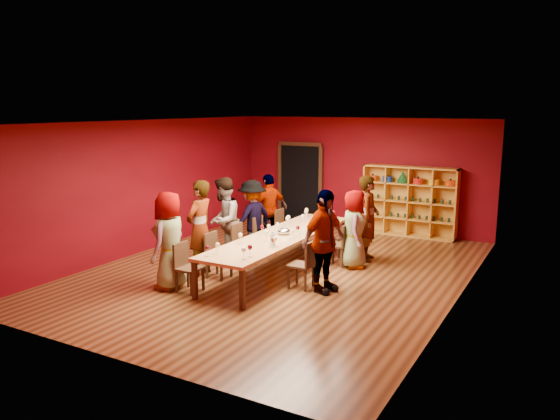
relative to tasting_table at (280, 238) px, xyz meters
The scene contains 45 objects.
room_shell 0.80m from the tasting_table, ahead, with size 7.10×9.10×3.04m.
tasting_table is the anchor object (origin of this frame).
doorway 4.80m from the tasting_table, 112.09° to the left, with size 1.40×0.17×2.30m.
shelving_unit 4.55m from the tasting_table, 72.08° to the left, with size 2.40×0.40×1.80m.
chair_person_left_0 2.10m from the tasting_table, 115.80° to the right, with size 0.42×0.42×0.89m.
person_left_0 2.28m from the tasting_table, 124.07° to the right, with size 0.88×0.48×1.80m, color #131434.
chair_person_left_1 1.35m from the tasting_table, 133.16° to the right, with size 0.42×0.42×0.89m.
person_left_1 1.62m from the tasting_table, 142.77° to the right, with size 0.69×0.51×1.90m, color silver.
chair_person_left_2 0.93m from the tasting_table, behind, with size 0.42×0.42×0.89m.
person_left_2 1.37m from the tasting_table, behind, with size 0.89×0.49×1.84m, color #5786B4.
chair_person_left_3 1.23m from the tasting_table, 138.86° to the left, with size 0.42×0.42×0.89m.
person_left_3 1.42m from the tasting_table, 145.72° to the left, with size 1.09×0.45×1.69m, color #161E3D.
chair_person_left_4 2.01m from the tasting_table, 117.05° to the left, with size 0.42×0.42×0.89m.
person_left_4 2.21m from the tasting_table, 125.96° to the left, with size 1.01×0.46×1.72m, color #4B4B50.
chair_person_right_1 1.17m from the tasting_table, 38.04° to the right, with size 0.42×0.42×0.89m.
person_right_1 1.48m from the tasting_table, 29.09° to the right, with size 1.10×0.50×1.87m, color #48484D.
chair_person_right_3 1.35m from the tasting_table, 47.15° to the left, with size 0.42×0.42×0.89m.
person_right_3 1.55m from the tasting_table, 39.42° to the left, with size 0.79×0.43×1.62m, color silver.
chair_person_right_4 1.88m from the tasting_table, 60.86° to the left, with size 0.42×0.42×0.89m.
person_right_4 2.07m from the tasting_table, 52.33° to the left, with size 0.68×0.49×1.85m, color #5B81BC.
wine_glass_0 1.02m from the tasting_table, 108.96° to the left, with size 0.09×0.09×0.21m.
wine_glass_1 2.02m from the tasting_table, 99.75° to the right, with size 0.08×0.08×0.19m.
wine_glass_2 1.93m from the tasting_table, 100.58° to the left, with size 0.09×0.09×0.21m.
wine_glass_3 0.41m from the tasting_table, 19.79° to the right, with size 0.08×0.08×0.19m.
wine_glass_4 0.43m from the tasting_table, 164.84° to the right, with size 0.08×0.08×0.19m.
wine_glass_5 0.86m from the tasting_table, 108.61° to the left, with size 0.09×0.09×0.22m.
wine_glass_6 0.40m from the tasting_table, 29.01° to the left, with size 0.08×0.08×0.20m.
wine_glass_7 0.82m from the tasting_table, 62.49° to the left, with size 0.08×0.08×0.21m.
wine_glass_8 0.58m from the tasting_table, 90.70° to the right, with size 0.09×0.09×0.21m.
wine_glass_9 0.97m from the tasting_table, 69.72° to the left, with size 0.07×0.07×0.18m.
wine_glass_10 1.00m from the tasting_table, 67.09° to the right, with size 0.08×0.08×0.21m.
wine_glass_11 0.35m from the tasting_table, behind, with size 0.07×0.07×0.18m.
wine_glass_12 1.03m from the tasting_table, 109.99° to the right, with size 0.08×0.08×0.21m.
wine_glass_13 1.29m from the tasting_table, 96.19° to the left, with size 0.08×0.08×0.19m.
wine_glass_14 1.00m from the tasting_table, 69.07° to the right, with size 0.07×0.07×0.18m.
wine_glass_15 1.72m from the tasting_table, 98.80° to the left, with size 0.09×0.09×0.22m.
wine_glass_16 1.68m from the tasting_table, 78.58° to the left, with size 0.09×0.09×0.22m.
wine_glass_17 1.97m from the tasting_table, 80.39° to the left, with size 0.08×0.08×0.21m.
wine_glass_18 1.88m from the tasting_table, 80.38° to the right, with size 0.09×0.09×0.22m.
wine_glass_19 1.81m from the tasting_table, 98.83° to the right, with size 0.08×0.08×0.21m.
wine_glass_20 1.69m from the tasting_table, 79.29° to the right, with size 0.09×0.09×0.22m.
spittoon_bowl 0.15m from the tasting_table, 74.57° to the left, with size 0.26×0.26×0.14m, color #B3B5BA.
carafe_a 0.20m from the tasting_table, 144.58° to the left, with size 0.11×0.11×0.23m.
carafe_b 0.91m from the tasting_table, 70.57° to the right, with size 0.12×0.12×0.28m.
wine_bottle 1.85m from the tasting_table, 86.38° to the left, with size 0.10×0.10×0.32m.
Camera 1 is at (5.19, -9.34, 3.32)m, focal length 35.00 mm.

